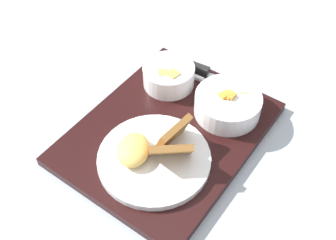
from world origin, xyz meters
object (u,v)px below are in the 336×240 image
(bowl_soup, at_px, (169,74))
(knife, at_px, (202,71))
(spoon, at_px, (202,80))
(bowl_salad, at_px, (228,103))
(plate_main, at_px, (154,155))

(bowl_soup, bearing_deg, knife, 152.26)
(knife, bearing_deg, spoon, -64.13)
(spoon, bearing_deg, knife, 119.23)
(bowl_salad, xyz_separation_m, bowl_soup, (0.01, -0.15, 0.00))
(plate_main, distance_m, spoon, 0.24)
(bowl_soup, bearing_deg, plate_main, 29.88)
(plate_main, distance_m, knife, 0.27)
(knife, distance_m, spoon, 0.03)
(bowl_salad, distance_m, plate_main, 0.20)
(bowl_soup, relative_size, knife, 0.61)
(bowl_soup, bearing_deg, spoon, 133.32)
(bowl_salad, height_order, plate_main, plate_main)
(knife, bearing_deg, plate_main, -83.96)
(bowl_salad, bearing_deg, bowl_soup, -87.97)
(plate_main, height_order, spoon, plate_main)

